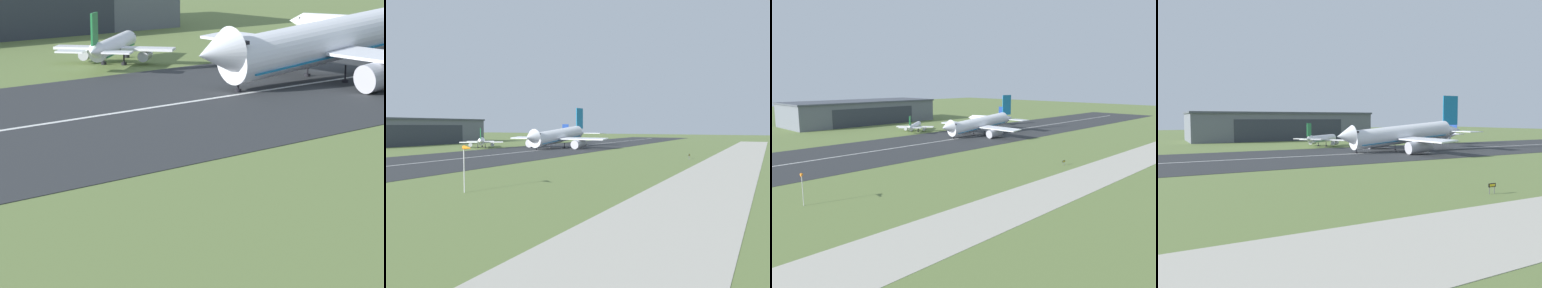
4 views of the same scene
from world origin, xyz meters
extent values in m
plane|color=olive|center=(0.00, 48.66, 0.00)|extent=(656.64, 656.64, 0.00)
cube|color=#2B2D30|center=(0.00, 97.32, 0.03)|extent=(416.64, 45.93, 0.06)
cube|color=silver|center=(0.00, 97.32, 0.07)|extent=(374.98, 0.70, 0.01)
cube|color=#B2AD9E|center=(0.00, 25.53, 0.03)|extent=(312.48, 14.62, 0.05)
cube|color=slate|center=(34.47, 182.59, 6.26)|extent=(85.64, 32.65, 12.52)
cube|color=#424751|center=(34.47, 182.59, 12.97)|extent=(86.64, 33.65, 0.90)
cube|color=#2D333D|center=(34.47, 166.21, 5.01)|extent=(51.38, 0.12, 10.01)
cylinder|color=silver|center=(47.63, 98.45, 5.30)|extent=(35.41, 6.51, 8.64)
cone|color=silver|center=(27.55, 98.86, 5.30)|extent=(5.79, 5.91, 6.21)
cone|color=silver|center=(68.58, 98.02, 6.35)|extent=(7.47, 5.37, 5.77)
cube|color=black|center=(30.42, 98.80, 6.46)|extent=(1.23, 4.95, 0.53)
cube|color=#146B9E|center=(47.63, 98.45, 3.71)|extent=(31.47, 6.14, 2.77)
cube|color=silver|center=(47.19, 111.44, 4.29)|extent=(6.08, 20.27, 0.86)
cylinder|color=#A8A8B2|center=(46.03, 109.85, 2.24)|extent=(7.88, 3.75, 4.20)
cube|color=silver|center=(46.67, 85.49, 4.29)|extent=(6.08, 20.27, 0.86)
cylinder|color=#A8A8B2|center=(45.57, 87.12, 2.24)|extent=(7.88, 3.75, 4.20)
cube|color=#146B9E|center=(67.53, 98.05, 13.13)|extent=(6.31, 0.41, 9.86)
cube|color=silver|center=(68.08, 105.37, 6.17)|extent=(5.70, 8.98, 0.24)
cube|color=silver|center=(67.78, 90.71, 6.17)|extent=(5.70, 8.98, 0.24)
cylinder|color=black|center=(31.36, 98.78, 1.20)|extent=(0.24, 0.24, 2.40)
cylinder|color=black|center=(31.36, 98.78, 0.22)|extent=(0.84, 0.84, 0.44)
cylinder|color=black|center=(47.50, 101.93, 1.20)|extent=(0.24, 0.24, 2.40)
cylinder|color=black|center=(47.50, 101.93, 0.22)|extent=(0.84, 0.84, 0.44)
cylinder|color=black|center=(47.36, 94.98, 1.20)|extent=(0.24, 0.24, 2.40)
cylinder|color=black|center=(47.36, 94.98, 0.22)|extent=(0.84, 0.84, 0.44)
cylinder|color=white|center=(33.66, 128.96, 2.94)|extent=(16.11, 14.19, 2.65)
cone|color=white|center=(41.77, 135.82, 2.94)|extent=(3.53, 3.56, 2.65)
cone|color=white|center=(25.25, 121.85, 3.42)|extent=(3.97, 3.87, 2.38)
cube|color=black|center=(40.77, 134.97, 3.47)|extent=(2.29, 2.43, 0.44)
cube|color=#1E7238|center=(33.66, 128.96, 2.21)|extent=(14.58, 12.87, 0.20)
cube|color=white|center=(37.36, 125.17, 2.47)|extent=(7.34, 7.93, 0.40)
cylinder|color=#A8A8B2|center=(37.39, 126.03, 1.40)|extent=(3.69, 3.48, 1.64)
cube|color=white|center=(30.54, 133.24, 2.47)|extent=(7.34, 7.93, 0.40)
cylinder|color=#A8A8B2|center=(31.40, 133.13, 1.40)|extent=(3.69, 3.48, 1.64)
cube|color=#1E7238|center=(25.61, 122.16, 6.51)|extent=(2.38, 2.07, 4.50)
cube|color=white|center=(27.47, 119.34, 3.34)|extent=(4.54, 4.72, 0.24)
cube|color=white|center=(23.14, 124.46, 3.34)|extent=(4.54, 4.72, 0.24)
cylinder|color=black|center=(39.94, 134.27, 0.81)|extent=(0.24, 0.24, 1.61)
cylinder|color=black|center=(39.94, 134.27, 0.22)|extent=(0.84, 0.84, 0.44)
cylinder|color=black|center=(34.59, 127.67, 0.81)|extent=(0.24, 0.24, 1.61)
cylinder|color=black|center=(34.59, 127.67, 0.22)|extent=(0.84, 0.84, 0.44)
cylinder|color=black|center=(32.54, 130.10, 0.81)|extent=(0.24, 0.24, 1.61)
cylinder|color=black|center=(32.54, 130.10, 0.22)|extent=(0.84, 0.84, 0.44)
cylinder|color=white|center=(82.88, 125.39, 3.48)|extent=(8.58, 16.81, 3.19)
cone|color=white|center=(79.62, 134.61, 3.48)|extent=(3.96, 3.77, 3.19)
cone|color=white|center=(86.30, 115.71, 4.05)|extent=(3.98, 4.57, 2.87)
cube|color=black|center=(80.14, 133.13, 4.12)|extent=(2.92, 1.94, 0.44)
cube|color=navy|center=(82.88, 125.39, 2.60)|extent=(7.87, 15.18, 0.20)
cube|color=white|center=(88.63, 127.78, 2.92)|extent=(9.66, 5.73, 0.40)
cylinder|color=#A8A8B2|center=(87.75, 128.06, 1.68)|extent=(3.25, 4.57, 1.98)
cube|color=white|center=(76.90, 123.63, 2.92)|extent=(9.66, 5.73, 0.40)
cylinder|color=#A8A8B2|center=(77.41, 124.41, 1.68)|extent=(3.25, 4.57, 1.98)
cube|color=navy|center=(86.11, 116.25, 7.79)|extent=(1.42, 3.37, 5.42)
cube|color=white|center=(90.05, 117.22, 3.96)|extent=(5.61, 4.49, 0.24)
cube|color=white|center=(82.44, 114.53, 3.96)|extent=(5.61, 4.49, 0.24)
cylinder|color=black|center=(80.49, 132.13, 0.94)|extent=(0.24, 0.24, 1.88)
cylinder|color=black|center=(80.49, 132.13, 0.22)|extent=(0.84, 0.84, 0.44)
cylinder|color=black|center=(84.74, 125.87, 0.94)|extent=(0.24, 0.24, 1.88)
cylinder|color=black|center=(84.74, 125.87, 0.22)|extent=(0.84, 0.84, 0.44)
cylinder|color=black|center=(81.13, 124.59, 0.94)|extent=(0.24, 0.24, 1.88)
cylinder|color=black|center=(81.13, 124.59, 0.22)|extent=(0.84, 0.84, 0.44)
cylinder|color=#B7B7BC|center=(-51.73, 55.59, 3.42)|extent=(0.14, 0.14, 6.83)
cone|color=orange|center=(-52.32, 54.27, 6.58)|extent=(1.61, 2.60, 0.60)
cylinder|color=#4C4C51|center=(18.07, 37.25, 0.48)|extent=(0.10, 0.10, 0.96)
cylinder|color=#4C4C51|center=(19.02, 37.25, 0.48)|extent=(0.10, 0.10, 0.96)
cube|color=black|center=(18.54, 37.25, 1.22)|extent=(1.35, 0.12, 0.52)
cube|color=yellow|center=(18.54, 37.19, 1.22)|extent=(1.03, 0.02, 0.31)
camera|label=1|loc=(-45.74, 16.23, 19.51)|focal=85.00mm
camera|label=2|loc=(-91.84, 16.23, 9.71)|focal=35.00mm
camera|label=3|loc=(-80.40, -18.76, 25.06)|focal=35.00mm
camera|label=4|loc=(-22.64, 1.56, 10.36)|focal=35.00mm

